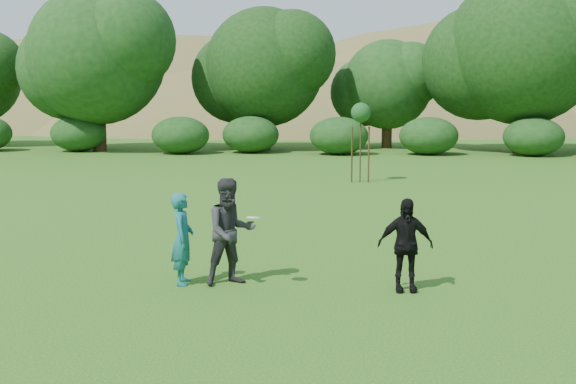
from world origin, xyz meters
name	(u,v)px	position (x,y,z in m)	size (l,w,h in m)	color
ground	(270,279)	(0.00, 0.00, 0.00)	(120.00, 120.00, 0.00)	#19470C
player_teal	(182,239)	(-1.40, -0.45, 0.77)	(0.56, 0.37, 1.53)	#176268
player_grey	(230,232)	(-0.61, -0.39, 0.89)	(0.86, 0.67, 1.77)	#2A2A2C
player_black	(405,245)	(2.24, -0.52, 0.75)	(0.88, 0.37, 1.51)	black
frisbee	(255,217)	(-0.16, -0.67, 1.18)	(0.27, 0.27, 0.07)	white
sapling	(361,115)	(1.49, 13.95, 2.42)	(0.70, 0.70, 2.85)	#362815
hillside	(342,229)	(-0.56, 68.45, -11.97)	(150.00, 72.00, 52.00)	olive
tree_row	(394,63)	(3.23, 28.68, 4.87)	(53.92, 10.38, 9.62)	#3A2616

